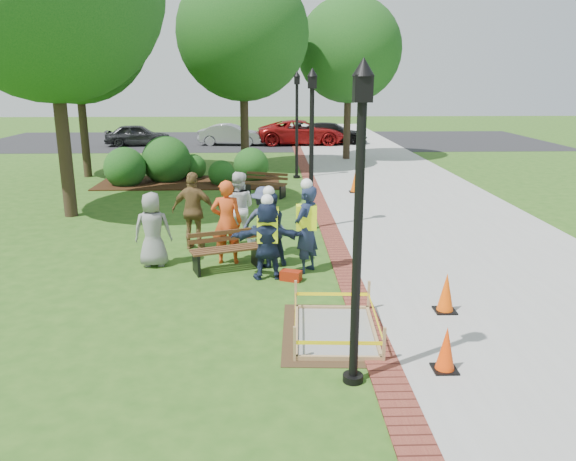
{
  "coord_description": "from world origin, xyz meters",
  "views": [
    {
      "loc": [
        0.13,
        -9.84,
        4.04
      ],
      "look_at": [
        0.5,
        1.2,
        1.0
      ],
      "focal_mm": 35.0,
      "sensor_mm": 36.0,
      "label": 1
    }
  ],
  "objects_px": {
    "hivis_worker_b": "(306,227)",
    "hivis_worker_a": "(267,237)",
    "cone_front": "(446,350)",
    "lamp_near": "(359,205)",
    "bench_near": "(227,258)",
    "hivis_worker_c": "(269,227)",
    "wet_concrete_pad": "(335,320)"
  },
  "relations": [
    {
      "from": "hivis_worker_b",
      "to": "hivis_worker_a",
      "type": "bearing_deg",
      "value": -155.66
    },
    {
      "from": "cone_front",
      "to": "lamp_near",
      "type": "bearing_deg",
      "value": -170.37
    },
    {
      "from": "hivis_worker_a",
      "to": "hivis_worker_b",
      "type": "xyz_separation_m",
      "value": [
        0.81,
        0.37,
        0.11
      ]
    },
    {
      "from": "bench_near",
      "to": "hivis_worker_c",
      "type": "relative_size",
      "value": 0.9
    },
    {
      "from": "hivis_worker_b",
      "to": "wet_concrete_pad",
      "type": "bearing_deg",
      "value": -84.64
    },
    {
      "from": "hivis_worker_a",
      "to": "hivis_worker_b",
      "type": "distance_m",
      "value": 0.9
    },
    {
      "from": "bench_near",
      "to": "lamp_near",
      "type": "height_order",
      "value": "lamp_near"
    },
    {
      "from": "lamp_near",
      "to": "hivis_worker_c",
      "type": "distance_m",
      "value": 5.3
    },
    {
      "from": "hivis_worker_a",
      "to": "hivis_worker_b",
      "type": "height_order",
      "value": "hivis_worker_b"
    },
    {
      "from": "lamp_near",
      "to": "wet_concrete_pad",
      "type": "bearing_deg",
      "value": 92.82
    },
    {
      "from": "wet_concrete_pad",
      "to": "lamp_near",
      "type": "bearing_deg",
      "value": -87.18
    },
    {
      "from": "wet_concrete_pad",
      "to": "hivis_worker_b",
      "type": "height_order",
      "value": "hivis_worker_b"
    },
    {
      "from": "cone_front",
      "to": "bench_near",
      "type": "bearing_deg",
      "value": 127.37
    },
    {
      "from": "cone_front",
      "to": "lamp_near",
      "type": "relative_size",
      "value": 0.16
    },
    {
      "from": "wet_concrete_pad",
      "to": "bench_near",
      "type": "relative_size",
      "value": 1.49
    },
    {
      "from": "lamp_near",
      "to": "hivis_worker_c",
      "type": "xyz_separation_m",
      "value": [
        -1.14,
        4.92,
        -1.59
      ]
    },
    {
      "from": "bench_near",
      "to": "cone_front",
      "type": "xyz_separation_m",
      "value": [
        3.4,
        -4.45,
        0.06
      ]
    },
    {
      "from": "hivis_worker_b",
      "to": "cone_front",
      "type": "bearing_deg",
      "value": -68.4
    },
    {
      "from": "bench_near",
      "to": "lamp_near",
      "type": "distance_m",
      "value": 5.57
    },
    {
      "from": "cone_front",
      "to": "hivis_worker_a",
      "type": "distance_m",
      "value": 4.68
    },
    {
      "from": "lamp_near",
      "to": "hivis_worker_c",
      "type": "relative_size",
      "value": 2.38
    },
    {
      "from": "hivis_worker_b",
      "to": "hivis_worker_c",
      "type": "distance_m",
      "value": 0.89
    },
    {
      "from": "wet_concrete_pad",
      "to": "hivis_worker_b",
      "type": "bearing_deg",
      "value": 95.36
    },
    {
      "from": "bench_near",
      "to": "hivis_worker_b",
      "type": "height_order",
      "value": "hivis_worker_b"
    },
    {
      "from": "hivis_worker_b",
      "to": "hivis_worker_c",
      "type": "xyz_separation_m",
      "value": [
        -0.78,
        0.42,
        -0.1
      ]
    },
    {
      "from": "lamp_near",
      "to": "hivis_worker_a",
      "type": "relative_size",
      "value": 2.4
    },
    {
      "from": "hivis_worker_b",
      "to": "hivis_worker_c",
      "type": "relative_size",
      "value": 1.13
    },
    {
      "from": "wet_concrete_pad",
      "to": "lamp_near",
      "type": "relative_size",
      "value": 0.56
    },
    {
      "from": "bench_near",
      "to": "lamp_near",
      "type": "relative_size",
      "value": 0.38
    },
    {
      "from": "wet_concrete_pad",
      "to": "bench_near",
      "type": "height_order",
      "value": "bench_near"
    },
    {
      "from": "bench_near",
      "to": "hivis_worker_b",
      "type": "xyz_separation_m",
      "value": [
        1.7,
        -0.17,
        0.73
      ]
    },
    {
      "from": "hivis_worker_a",
      "to": "hivis_worker_c",
      "type": "height_order",
      "value": "hivis_worker_c"
    }
  ]
}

